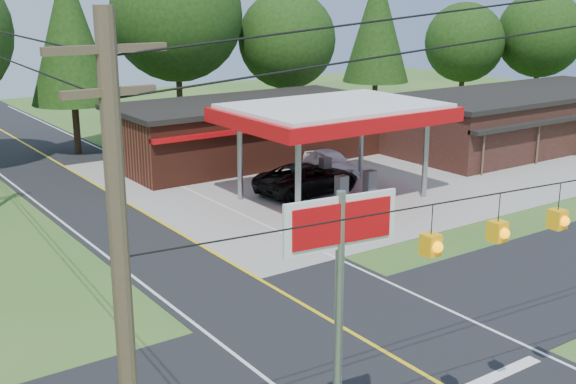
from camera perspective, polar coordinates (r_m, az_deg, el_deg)
ground at (r=22.34m, az=6.24°, el=-11.69°), size 120.00×120.00×0.00m
main_highway at (r=22.34m, az=6.24°, el=-11.67°), size 8.00×120.00×0.02m
cross_road at (r=22.34m, az=6.24°, el=-11.66°), size 70.00×7.00×0.02m
lane_center_yellow at (r=22.33m, az=6.24°, el=-11.63°), size 0.15×110.00×0.00m
gas_canopy at (r=36.13m, az=3.66°, el=6.02°), size 10.60×7.40×4.88m
convenience_store at (r=45.16m, az=-3.33°, el=4.89°), size 16.40×7.55×3.80m
strip_building at (r=52.16m, az=18.12°, el=5.57°), size 20.40×8.75×3.80m
utility_pole_near_left at (r=11.63m, az=-12.80°, el=-10.16°), size 1.80×0.30×10.00m
overhead_beacons at (r=15.63m, az=18.65°, el=0.00°), size 17.04×2.04×1.03m
treeline_backdrop at (r=41.40m, az=-15.31°, el=11.20°), size 70.27×51.59×13.30m
suv_car at (r=37.71m, az=1.55°, el=1.07°), size 6.20×6.20×1.61m
sedan_car at (r=41.72m, az=3.38°, el=2.34°), size 4.80×4.80×1.45m
big_stop_sign at (r=14.08m, az=4.12°, el=-6.69°), size 2.43×0.41×6.58m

